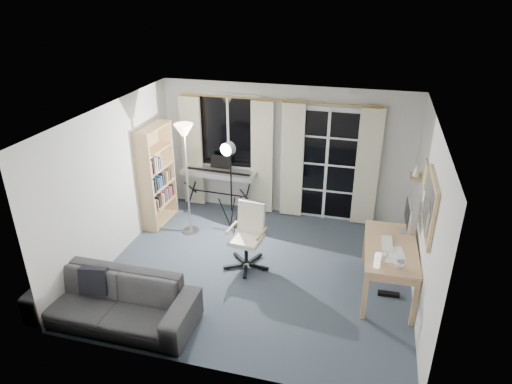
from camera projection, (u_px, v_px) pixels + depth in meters
The scene contains 17 objects.
floor at pixel (257, 271), 6.93m from camera, with size 4.50×4.00×0.02m, color #333D4A.
window at pixel (229, 132), 8.25m from camera, with size 1.20×0.08×1.40m.
french_door at pixel (327, 165), 8.04m from camera, with size 1.32×0.09×2.11m.
curtains at pixel (276, 159), 8.13m from camera, with size 3.60×0.07×2.13m.
bookshelf at pixel (155, 178), 7.96m from camera, with size 0.32×0.85×1.79m.
torchiere_lamp at pixel (185, 147), 7.32m from camera, with size 0.37×0.37×1.94m.
keyboard_piano at pixel (218, 174), 8.35m from camera, with size 1.41×0.73×1.01m.
studio_light at pixel (229, 159), 7.44m from camera, with size 0.37×0.38×1.67m.
office_chair at pixel (249, 229), 6.86m from camera, with size 0.69×0.70×1.01m.
desk at pixel (390, 252), 6.20m from camera, with size 0.74×1.40×0.74m.
monitor at pixel (408, 215), 6.39m from camera, with size 0.18×0.53×0.46m.
desk_clutter at pixel (385, 265), 6.04m from camera, with size 0.42×0.84×0.93m.
mug at pixel (400, 264), 5.67m from camera, with size 0.12×0.10×0.12m, color silver.
wall_mirror at pixel (430, 206), 5.44m from camera, with size 0.04×0.94×0.74m.
framed_print at pixel (426, 174), 6.21m from camera, with size 0.03×0.42×0.32m.
wall_shelf at pixel (416, 173), 6.74m from camera, with size 0.16×0.30×0.18m.
sofa at pixel (111, 294), 5.74m from camera, with size 2.13×0.63×0.83m.
Camera 1 is at (1.45, -5.57, 4.02)m, focal length 32.00 mm.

